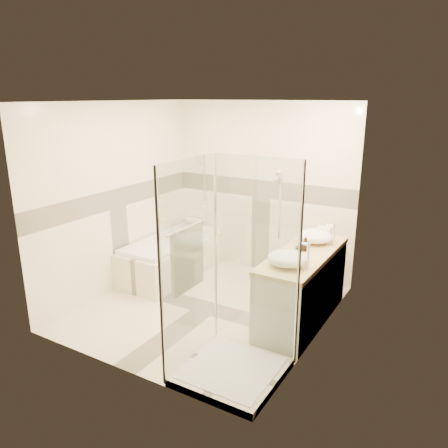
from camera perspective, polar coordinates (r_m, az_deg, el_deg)
The scene contains 12 objects.
room at distance 5.11m, azimuth -1.78°, elevation 1.66°, with size 2.82×3.02×2.52m.
bathtub at distance 6.49m, azimuth -6.80°, elevation -3.99°, with size 0.75×1.70×0.56m.
vanity at distance 5.20m, azimuth 10.18°, elevation -8.11°, with size 0.58×1.62×0.85m.
shower_enclosure at distance 4.24m, azimuth 0.18°, elevation -12.64°, with size 0.96×0.93×2.04m.
vessel_sink_near at distance 5.39m, azimuth 11.80°, elevation -1.52°, with size 0.42×0.42×0.17m, color white.
vessel_sink_far at distance 4.61m, azimuth 8.25°, elevation -4.44°, with size 0.41×0.41×0.17m, color white.
faucet_near at distance 5.31m, azimuth 14.05°, elevation -1.18°, with size 0.11×0.03×0.26m.
faucet_far at distance 4.51m, azimuth 10.83°, elevation -3.86°, with size 0.12×0.03×0.29m.
amenity_bottle_a at distance 4.90m, azimuth 9.72°, elevation -3.28°, with size 0.07×0.07×0.16m, color black.
amenity_bottle_b at distance 5.09m, azimuth 10.58°, elevation -2.57°, with size 0.12×0.12×0.16m, color black.
folded_towels at distance 5.68m, azimuth 12.79°, elevation -1.05°, with size 0.17×0.29×0.09m, color white.
rolled_towel at distance 7.03m, azimuth -3.85°, elevation 0.34°, with size 0.11×0.11×0.25m, color white.
Camera 1 is at (2.69, -4.17, 2.57)m, focal length 35.00 mm.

